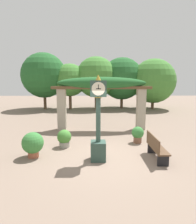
{
  "coord_description": "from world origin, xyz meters",
  "views": [
    {
      "loc": [
        -0.38,
        -7.07,
        2.84
      ],
      "look_at": [
        -0.27,
        0.25,
        1.67
      ],
      "focal_mm": 32.0,
      "sensor_mm": 36.0,
      "label": 1
    }
  ],
  "objects_px": {
    "pedestal_clock": "(98,122)",
    "park_bench": "(156,147)",
    "potted_plant_far_left": "(33,144)",
    "potted_plant_near_left": "(64,138)",
    "potted_plant_near_right": "(138,134)"
  },
  "relations": [
    {
      "from": "pedestal_clock",
      "to": "potted_plant_near_left",
      "type": "distance_m",
      "value": 2.27
    },
    {
      "from": "park_bench",
      "to": "potted_plant_near_right",
      "type": "bearing_deg",
      "value": 7.5
    },
    {
      "from": "potted_plant_far_left",
      "to": "park_bench",
      "type": "height_order",
      "value": "potted_plant_far_left"
    },
    {
      "from": "potted_plant_far_left",
      "to": "pedestal_clock",
      "type": "bearing_deg",
      "value": -7.1
    },
    {
      "from": "potted_plant_near_right",
      "to": "park_bench",
      "type": "distance_m",
      "value": 1.93
    },
    {
      "from": "potted_plant_far_left",
      "to": "park_bench",
      "type": "xyz_separation_m",
      "value": [
        4.5,
        -0.24,
        -0.09
      ]
    },
    {
      "from": "potted_plant_near_left",
      "to": "pedestal_clock",
      "type": "bearing_deg",
      "value": -45.26
    },
    {
      "from": "potted_plant_near_right",
      "to": "park_bench",
      "type": "height_order",
      "value": "park_bench"
    },
    {
      "from": "pedestal_clock",
      "to": "park_bench",
      "type": "relative_size",
      "value": 1.99
    },
    {
      "from": "pedestal_clock",
      "to": "potted_plant_far_left",
      "type": "bearing_deg",
      "value": 172.9
    },
    {
      "from": "potted_plant_near_left",
      "to": "potted_plant_far_left",
      "type": "bearing_deg",
      "value": -130.75
    },
    {
      "from": "potted_plant_near_left",
      "to": "potted_plant_near_right",
      "type": "distance_m",
      "value": 3.31
    },
    {
      "from": "potted_plant_near_right",
      "to": "park_bench",
      "type": "xyz_separation_m",
      "value": [
        0.25,
        -1.92,
        0.02
      ]
    },
    {
      "from": "potted_plant_far_left",
      "to": "park_bench",
      "type": "distance_m",
      "value": 4.51
    },
    {
      "from": "potted_plant_near_right",
      "to": "potted_plant_far_left",
      "type": "height_order",
      "value": "potted_plant_far_left"
    }
  ]
}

